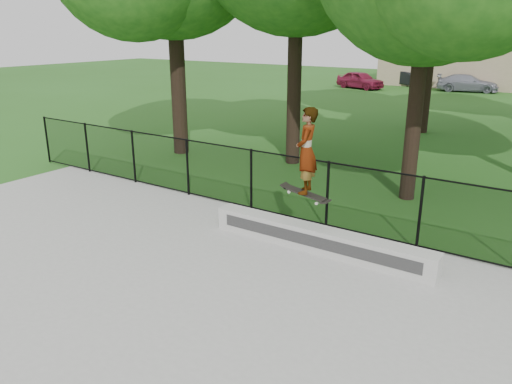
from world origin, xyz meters
TOP-DOWN VIEW (x-y plane):
  - ground at (0.00, 0.00)m, footprint 100.00×100.00m
  - concrete_slab at (0.00, 0.00)m, footprint 14.00×12.00m
  - grind_ledge at (2.42, 4.70)m, footprint 4.66×0.40m
  - car_a at (-8.00, 31.68)m, footprint 3.92×2.53m
  - car_b at (-5.47, 35.31)m, footprint 3.23×2.28m
  - car_c at (-1.06, 34.06)m, footprint 3.99×2.39m
  - skater_airborne at (2.13, 4.63)m, footprint 0.83×0.69m
  - chainlink_fence at (0.00, 5.90)m, footprint 16.06×0.06m
  - distant_building at (-2.00, 38.00)m, footprint 12.40×6.40m

SIDE VIEW (x-z plane):
  - ground at x=0.00m, z-range 0.00..0.00m
  - concrete_slab at x=0.00m, z-range 0.00..0.06m
  - grind_ledge at x=2.42m, z-range 0.06..0.53m
  - car_b at x=-5.47m, z-range 0.00..1.10m
  - car_c at x=-1.06m, z-range 0.00..1.18m
  - car_a at x=-8.00m, z-range 0.00..1.25m
  - chainlink_fence at x=0.00m, z-range 0.06..1.56m
  - skater_airborne at x=2.13m, z-range 1.12..2.91m
  - distant_building at x=-2.00m, z-range 0.01..4.31m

